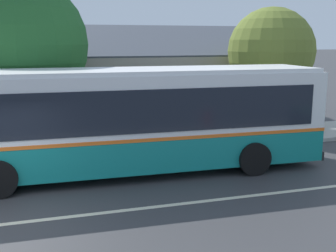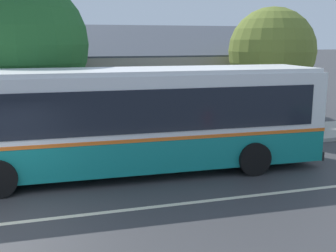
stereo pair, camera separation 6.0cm
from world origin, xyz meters
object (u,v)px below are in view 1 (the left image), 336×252
Objects in this scene: street_tree_primary at (271,51)px; street_tree_secondary at (20,45)px; bench_down_street at (41,140)px; bus_stop_sign at (299,100)px; transit_bus at (121,118)px.

street_tree_primary is 0.86× the size of street_tree_secondary.
bus_stop_sign is at bearing -2.91° from bench_down_street.
bench_down_street is (-2.33, 2.59, -1.11)m from transit_bus.
street_tree_secondary is at bearing 115.99° from bench_down_street.
street_tree_secondary is (-2.86, 3.68, 2.13)m from transit_bus.
transit_bus is at bearing -150.87° from street_tree_primary.
bench_down_street is at bearing 131.96° from transit_bus.
street_tree_secondary is 2.59× the size of bus_stop_sign.
bench_down_street is at bearing -171.28° from street_tree_primary.
bus_stop_sign is (0.17, -1.98, -1.86)m from street_tree_primary.
transit_bus is 7.76m from bus_stop_sign.
bench_down_street is 9.88m from bus_stop_sign.
bench_down_street is 0.30× the size of street_tree_secondary.
transit_bus is at bearing -52.14° from street_tree_secondary.
bus_stop_sign is at bearing -8.74° from street_tree_secondary.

